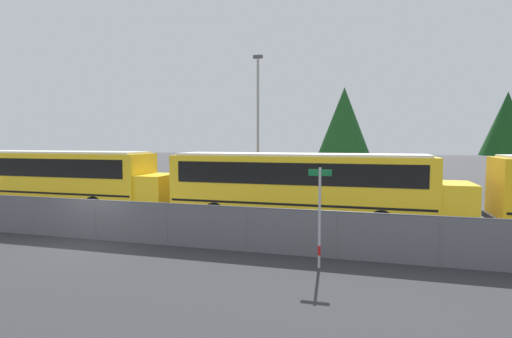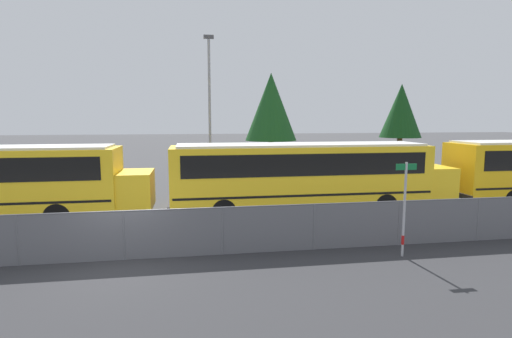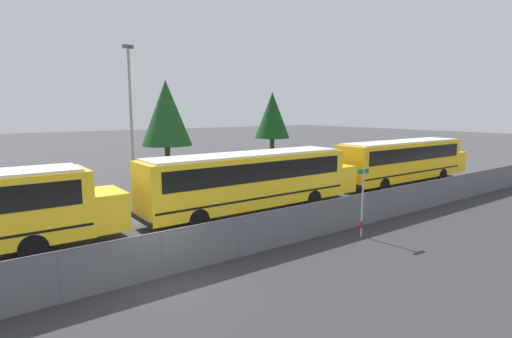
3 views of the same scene
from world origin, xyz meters
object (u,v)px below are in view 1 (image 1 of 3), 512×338
at_px(school_bus_1, 56,175).
at_px(street_sign, 320,215).
at_px(school_bus_2, 304,182).
at_px(light_pole, 258,122).
at_px(tree_1, 507,124).
at_px(tree_0, 344,122).

bearing_deg(school_bus_1, street_sign, -22.46).
distance_m(school_bus_2, light_pole, 8.58).
height_order(school_bus_1, tree_1, tree_1).
xyz_separation_m(school_bus_2, street_sign, (1.43, -6.18, -0.34)).
bearing_deg(light_pole, tree_1, 22.39).
bearing_deg(street_sign, tree_0, 91.37).
height_order(school_bus_1, light_pole, light_pole).
bearing_deg(school_bus_1, tree_0, 40.97).
height_order(light_pole, tree_1, light_pole).
xyz_separation_m(light_pole, tree_1, (16.24, 6.69, -0.04)).
xyz_separation_m(street_sign, light_pole, (-5.56, 13.03, 3.44)).
distance_m(school_bus_1, street_sign, 16.77).
bearing_deg(tree_1, street_sign, -118.44).
distance_m(school_bus_1, school_bus_2, 14.07).
bearing_deg(school_bus_2, tree_1, 48.20).
xyz_separation_m(street_sign, tree_1, (10.68, 19.72, 3.39)).
height_order(light_pole, tree_0, light_pole).
bearing_deg(school_bus_1, school_bus_2, -0.91).
relative_size(school_bus_1, tree_1, 1.84).
bearing_deg(light_pole, street_sign, -66.90).
height_order(school_bus_2, light_pole, light_pole).
xyz_separation_m(street_sign, tree_0, (-0.47, 19.46, 3.67)).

